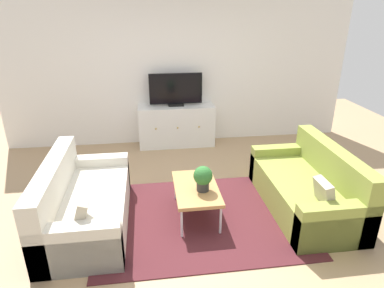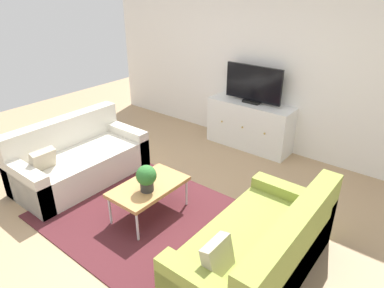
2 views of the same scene
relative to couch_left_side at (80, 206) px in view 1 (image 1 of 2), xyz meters
name	(u,v)px [view 1 (image 1 of 2)]	position (x,y,z in m)	size (l,w,h in m)	color
ground_plane	(199,211)	(1.44, 0.10, -0.28)	(10.00, 10.00, 0.00)	tan
wall_back	(178,71)	(1.44, 2.65, 1.07)	(6.40, 0.12, 2.70)	white
area_rug	(201,217)	(1.44, -0.05, -0.27)	(2.50, 1.90, 0.01)	#4C1E23
couch_left_side	(80,206)	(0.00, 0.00, 0.00)	(0.90, 1.75, 0.83)	beige
couch_right_side	(310,189)	(2.88, 0.00, 0.00)	(0.90, 1.75, 0.83)	olive
coffee_table	(196,189)	(1.39, 0.02, 0.10)	(0.53, 0.90, 0.41)	#B7844C
potted_plant	(203,177)	(1.46, -0.07, 0.31)	(0.23, 0.23, 0.31)	#2D2D2D
tv_console	(176,126)	(1.36, 2.37, 0.11)	(1.40, 0.47, 0.77)	white
flat_screen_tv	(176,90)	(1.36, 2.39, 0.78)	(0.95, 0.16, 0.59)	black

